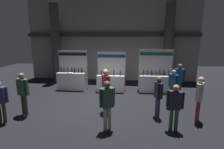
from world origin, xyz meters
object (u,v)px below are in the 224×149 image
object	(u,v)px
visitor_1	(23,90)
visitor_3	(158,94)
visitor_6	(106,87)
visitor_7	(0,98)
exhibitor_booth_0	(72,79)
visitor_0	(107,101)
visitor_8	(199,95)
exhibitor_booth_2	(155,82)
trash_bin	(171,101)
visitor_9	(173,83)
visitor_5	(175,104)
exhibitor_booth_1	(111,81)
visitor_4	(179,78)

from	to	relation	value
visitor_1	visitor_3	size ratio (longest dim) A/B	1.08
visitor_6	visitor_7	size ratio (longest dim) A/B	1.15
exhibitor_booth_0	visitor_3	xyz separation A→B (m)	(4.55, -3.30, 0.33)
exhibitor_booth_0	visitor_0	bearing A→B (deg)	-59.12
visitor_8	visitor_1	bearing A→B (deg)	120.41
exhibitor_booth_2	trash_bin	size ratio (longest dim) A/B	3.93
exhibitor_booth_2	visitor_9	size ratio (longest dim) A/B	1.50
visitor_5	visitor_6	size ratio (longest dim) A/B	0.88
exhibitor_booth_1	visitor_0	world-z (taller)	exhibitor_booth_1
visitor_7	trash_bin	bearing A→B (deg)	5.94
visitor_1	visitor_5	distance (m)	5.73
visitor_0	visitor_1	xyz separation A→B (m)	(-3.47, 0.84, 0.02)
exhibitor_booth_2	visitor_9	distance (m)	1.78
visitor_0	visitor_8	bearing A→B (deg)	166.53
visitor_3	visitor_0	bearing A→B (deg)	-71.53
exhibitor_booth_1	exhibitor_booth_2	bearing A→B (deg)	2.56
visitor_5	visitor_7	world-z (taller)	visitor_5
exhibitor_booth_2	visitor_9	xyz separation A→B (m)	(0.60, -1.64, 0.34)
exhibitor_booth_1	visitor_5	size ratio (longest dim) A/B	1.41
trash_bin	visitor_3	size ratio (longest dim) A/B	0.38
visitor_6	visitor_0	bearing A→B (deg)	154.58
visitor_3	visitor_7	distance (m)	5.86
visitor_5	visitor_7	bearing A→B (deg)	-161.32
trash_bin	visitor_0	xyz separation A→B (m)	(-2.55, -2.14, 0.72)
trash_bin	visitor_7	size ratio (longest dim) A/B	0.39
exhibitor_booth_2	visitor_6	xyz separation A→B (m)	(-2.44, -3.06, 0.48)
trash_bin	exhibitor_booth_0	bearing A→B (deg)	155.50
exhibitor_booth_0	visitor_7	bearing A→B (deg)	-105.12
visitor_3	visitor_9	world-z (taller)	visitor_3
exhibitor_booth_0	exhibitor_booth_2	xyz separation A→B (m)	(4.91, 0.01, -0.02)
visitor_3	visitor_7	size ratio (longest dim) A/B	1.02
visitor_3	visitor_1	bearing A→B (deg)	-101.12
exhibitor_booth_1	visitor_3	size ratio (longest dim) A/B	1.40
exhibitor_booth_0	visitor_7	size ratio (longest dim) A/B	1.48
visitor_1	visitor_8	bearing A→B (deg)	-153.59
exhibitor_booth_0	visitor_1	distance (m)	3.80
visitor_0	visitor_5	world-z (taller)	visitor_0
exhibitor_booth_0	visitor_7	world-z (taller)	exhibitor_booth_0
exhibitor_booth_1	visitor_5	distance (m)	4.95
visitor_8	exhibitor_booth_1	bearing A→B (deg)	75.65
exhibitor_booth_2	visitor_5	xyz separation A→B (m)	(0.03, -4.32, 0.34)
visitor_5	visitor_4	bearing A→B (deg)	91.00
visitor_1	visitor_3	xyz separation A→B (m)	(5.31, 0.40, -0.11)
visitor_5	exhibitor_booth_2	bearing A→B (deg)	108.14
exhibitor_booth_2	visitor_1	distance (m)	6.79
visitor_4	visitor_6	distance (m)	3.99
exhibitor_booth_2	exhibitor_booth_0	bearing A→B (deg)	-179.92
exhibitor_booth_0	visitor_0	size ratio (longest dim) A/B	1.36
trash_bin	visitor_8	xyz separation A→B (m)	(0.73, -1.15, 0.70)
visitor_0	visitor_3	xyz separation A→B (m)	(1.84, 1.24, -0.09)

